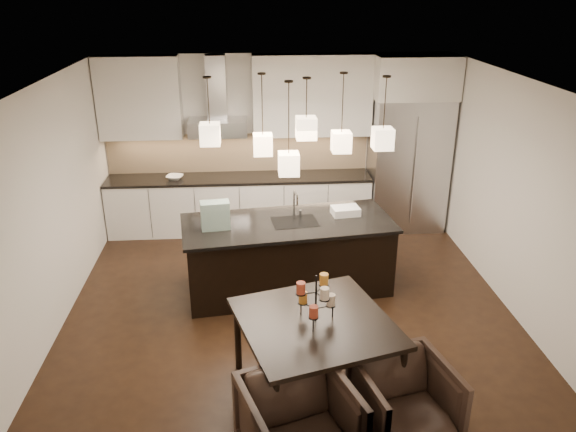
{
  "coord_description": "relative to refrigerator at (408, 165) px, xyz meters",
  "views": [
    {
      "loc": [
        -0.46,
        -6.14,
        3.82
      ],
      "look_at": [
        0.0,
        0.2,
        1.15
      ],
      "focal_mm": 35.0,
      "sensor_mm": 36.0,
      "label": 1
    }
  ],
  "objects": [
    {
      "name": "floor",
      "position": [
        -2.1,
        -2.38,
        -1.08
      ],
      "size": [
        5.5,
        5.5,
        0.02
      ],
      "primitive_type": "cube",
      "color": "black",
      "rests_on": "ground"
    },
    {
      "name": "ceiling",
      "position": [
        -2.1,
        -2.38,
        1.73
      ],
      "size": [
        5.5,
        5.5,
        0.02
      ],
      "primitive_type": "cube",
      "color": "white",
      "rests_on": "wall_back"
    },
    {
      "name": "wall_back",
      "position": [
        -2.1,
        0.38,
        0.32
      ],
      "size": [
        5.5,
        0.02,
        2.8
      ],
      "primitive_type": "cube",
      "color": "silver",
      "rests_on": "ground"
    },
    {
      "name": "wall_front",
      "position": [
        -2.1,
        -5.14,
        0.32
      ],
      "size": [
        5.5,
        0.02,
        2.8
      ],
      "primitive_type": "cube",
      "color": "silver",
      "rests_on": "ground"
    },
    {
      "name": "wall_left",
      "position": [
        -4.86,
        -2.38,
        0.32
      ],
      "size": [
        0.02,
        5.5,
        2.8
      ],
      "primitive_type": "cube",
      "color": "silver",
      "rests_on": "ground"
    },
    {
      "name": "wall_right",
      "position": [
        0.66,
        -2.38,
        0.32
      ],
      "size": [
        0.02,
        5.5,
        2.8
      ],
      "primitive_type": "cube",
      "color": "silver",
      "rests_on": "ground"
    },
    {
      "name": "refrigerator",
      "position": [
        0.0,
        0.0,
        0.0
      ],
      "size": [
        1.2,
        0.72,
        2.15
      ],
      "primitive_type": "cube",
      "color": "#B7B7BA",
      "rests_on": "floor"
    },
    {
      "name": "fridge_panel",
      "position": [
        0.0,
        0.0,
        1.4
      ],
      "size": [
        1.26,
        0.72,
        0.65
      ],
      "primitive_type": "cube",
      "color": "silver",
      "rests_on": "refrigerator"
    },
    {
      "name": "lower_cabinets",
      "position": [
        -2.73,
        0.05,
        -0.64
      ],
      "size": [
        4.21,
        0.62,
        0.88
      ],
      "primitive_type": "cube",
      "color": "silver",
      "rests_on": "floor"
    },
    {
      "name": "countertop",
      "position": [
        -2.73,
        0.05,
        -0.17
      ],
      "size": [
        4.21,
        0.66,
        0.04
      ],
      "primitive_type": "cube",
      "color": "black",
      "rests_on": "lower_cabinets"
    },
    {
      "name": "backsplash",
      "position": [
        -2.73,
        0.35,
        0.16
      ],
      "size": [
        4.21,
        0.02,
        0.63
      ],
      "primitive_type": "cube",
      "color": "#D3B38A",
      "rests_on": "countertop"
    },
    {
      "name": "upper_cab_left",
      "position": [
        -4.2,
        0.19,
        1.1
      ],
      "size": [
        1.25,
        0.35,
        1.25
      ],
      "primitive_type": "cube",
      "color": "silver",
      "rests_on": "wall_back"
    },
    {
      "name": "upper_cab_right",
      "position": [
        -1.55,
        0.19,
        1.1
      ],
      "size": [
        1.85,
        0.35,
        1.25
      ],
      "primitive_type": "cube",
      "color": "silver",
      "rests_on": "wall_back"
    },
    {
      "name": "hood_canopy",
      "position": [
        -3.03,
        0.1,
        0.65
      ],
      "size": [
        0.9,
        0.52,
        0.24
      ],
      "primitive_type": "cube",
      "color": "#B7B7BA",
      "rests_on": "wall_back"
    },
    {
      "name": "hood_chimney",
      "position": [
        -3.03,
        0.21,
        1.24
      ],
      "size": [
        0.3,
        0.28,
        0.96
      ],
      "primitive_type": "cube",
      "color": "#B7B7BA",
      "rests_on": "hood_canopy"
    },
    {
      "name": "fruit_bowl",
      "position": [
        -3.74,
        0.0,
        -0.12
      ],
      "size": [
        0.31,
        0.31,
        0.06
      ],
      "primitive_type": "imported",
      "rotation": [
        0.0,
        0.0,
        -0.21
      ],
      "color": "silver",
      "rests_on": "countertop"
    },
    {
      "name": "island_body",
      "position": [
        -2.08,
        -1.93,
        -0.61
      ],
      "size": [
        2.73,
        1.37,
        0.92
      ],
      "primitive_type": "cube",
      "rotation": [
        0.0,
        0.0,
        0.13
      ],
      "color": "black",
      "rests_on": "floor"
    },
    {
      "name": "island_top",
      "position": [
        -2.08,
        -1.93,
        -0.13
      ],
      "size": [
        2.82,
        1.46,
        0.04
      ],
      "primitive_type": "cube",
      "rotation": [
        0.0,
        0.0,
        0.13
      ],
      "color": "black",
      "rests_on": "island_body"
    },
    {
      "name": "faucet",
      "position": [
        -1.99,
        -1.81,
        0.09
      ],
      "size": [
        0.14,
        0.26,
        0.4
      ],
      "primitive_type": null,
      "rotation": [
        0.0,
        0.0,
        0.13
      ],
      "color": "silver",
      "rests_on": "island_top"
    },
    {
      "name": "tote_bag",
      "position": [
        -3.0,
        -2.07,
        0.06
      ],
      "size": [
        0.38,
        0.23,
        0.36
      ],
      "primitive_type": "cube",
      "rotation": [
        0.0,
        0.0,
        0.13
      ],
      "color": "#1A4B37",
      "rests_on": "island_top"
    },
    {
      "name": "food_container",
      "position": [
        -1.31,
        -1.74,
        -0.06
      ],
      "size": [
        0.38,
        0.29,
        0.1
      ],
      "primitive_type": "cube",
      "rotation": [
        0.0,
        0.0,
        0.13
      ],
      "color": "silver",
      "rests_on": "island_top"
    },
    {
      "name": "dining_table",
      "position": [
        -1.97,
        -4.01,
        -0.66
      ],
      "size": [
        1.71,
        1.71,
        0.83
      ],
      "primitive_type": null,
      "rotation": [
        0.0,
        0.0,
        0.28
      ],
      "color": "black",
      "rests_on": "floor"
    },
    {
      "name": "candelabra",
      "position": [
        -1.97,
        -4.01,
        -0.0
      ],
      "size": [
        0.49,
        0.49,
        0.49
      ],
      "primitive_type": null,
      "rotation": [
        0.0,
        0.0,
        0.28
      ],
      "color": "black",
      "rests_on": "dining_table"
    },
    {
      "name": "candle_a",
      "position": [
        -1.82,
        -3.97,
        -0.05
      ],
      "size": [
        0.1,
        0.1,
        0.11
      ],
      "primitive_type": "cylinder",
      "rotation": [
        0.0,
        0.0,
        0.28
      ],
      "color": "beige",
      "rests_on": "candelabra"
    },
    {
      "name": "candle_b",
      "position": [
        -2.08,
        -3.91,
        -0.05
      ],
      "size": [
        0.1,
        0.1,
        0.11
      ],
      "primitive_type": "cylinder",
      "rotation": [
        0.0,
        0.0,
        0.28
      ],
      "color": "orange",
      "rests_on": "candelabra"
    },
    {
      "name": "candle_c",
      "position": [
        -2.01,
        -4.16,
        -0.05
      ],
      "size": [
        0.1,
        0.1,
        0.11
      ],
      "primitive_type": "cylinder",
      "rotation": [
        0.0,
        0.0,
        0.28
      ],
      "color": "#A43923",
      "rests_on": "candelabra"
    },
    {
      "name": "candle_d",
      "position": [
        -1.88,
        -3.88,
        0.13
      ],
      "size": [
        0.1,
        0.1,
        0.11
      ],
      "primitive_type": "cylinder",
      "rotation": [
        0.0,
        0.0,
        0.28
      ],
      "color": "orange",
      "rests_on": "candelabra"
    },
    {
      "name": "candle_e",
      "position": [
        -2.12,
        -4.03,
        0.13
      ],
      "size": [
        0.1,
        0.1,
        0.11
      ],
      "primitive_type": "cylinder",
      "rotation": [
        0.0,
        0.0,
        0.28
      ],
      "color": "#A43923",
      "rests_on": "candelabra"
    },
    {
      "name": "candle_f",
      "position": [
        -1.91,
        -4.14,
        0.13
      ],
      "size": [
        0.1,
        0.1,
        0.11
      ],
      "primitive_type": "cylinder",
      "rotation": [
        0.0,
        0.0,
        0.28
      ],
      "color": "beige",
      "rests_on": "candelabra"
    },
    {
      "name": "armchair_left",
      "position": [
        -2.21,
        -4.94,
        -0.67
      ],
      "size": [
        1.11,
        1.13,
        0.82
      ],
      "primitive_type": "imported",
      "rotation": [
        0.0,
        0.0,
        0.32
      ],
      "color": "black",
      "rests_on": "floor"
    },
    {
      "name": "armchair_right",
      "position": [
        -1.24,
        -4.67,
        -0.7
      ],
      "size": [
        0.97,
        0.99,
        0.75
      ],
      "primitive_type": "imported",
      "rotation": [
        0.0,
        0.0,
        0.24
      ],
      "color": "black",
      "rests_on": "floor"
    },
    {
      "name": "pendant_a",
      "position": [
        -3.02,
        -1.87,
        1.04
      ],
      "size": [
        0.24,
        0.24,
        0.26
      ],
      "primitive_type": "cube",
      "color": "beige",
      "rests_on": "ceiling"
    },
    {
      "name": "pendant_b",
      "position": [
        -2.38,
        -1.64,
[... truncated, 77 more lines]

